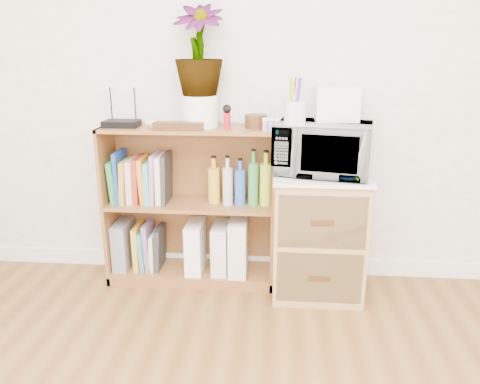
# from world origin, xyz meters

# --- Properties ---
(skirting_board) EXTENTS (4.00, 0.02, 0.10)m
(skirting_board) POSITION_xyz_m (0.00, 2.24, 0.05)
(skirting_board) COLOR white
(skirting_board) RESTS_ON ground
(bookshelf) EXTENTS (1.00, 0.30, 0.95)m
(bookshelf) POSITION_xyz_m (-0.35, 2.10, 0.47)
(bookshelf) COLOR brown
(bookshelf) RESTS_ON ground
(wicker_unit) EXTENTS (0.50, 0.45, 0.70)m
(wicker_unit) POSITION_xyz_m (0.40, 2.02, 0.35)
(wicker_unit) COLOR #9E7542
(wicker_unit) RESTS_ON ground
(microwave) EXTENTS (0.56, 0.43, 0.28)m
(microwave) POSITION_xyz_m (0.40, 2.02, 0.86)
(microwave) COLOR white
(microwave) RESTS_ON wicker_unit
(pen_cup) EXTENTS (0.11, 0.11, 0.12)m
(pen_cup) POSITION_xyz_m (0.24, 1.94, 1.06)
(pen_cup) COLOR silver
(pen_cup) RESTS_ON microwave
(small_appliance) EXTENTS (0.23, 0.19, 0.18)m
(small_appliance) POSITION_xyz_m (0.47, 2.11, 1.09)
(small_appliance) COLOR white
(small_appliance) RESTS_ON microwave
(router) EXTENTS (0.20, 0.13, 0.04)m
(router) POSITION_xyz_m (-0.73, 2.08, 0.97)
(router) COLOR black
(router) RESTS_ON bookshelf
(white_bowl) EXTENTS (0.13, 0.13, 0.03)m
(white_bowl) POSITION_xyz_m (-0.52, 2.07, 0.97)
(white_bowl) COLOR white
(white_bowl) RESTS_ON bookshelf
(plant_pot) EXTENTS (0.21, 0.21, 0.18)m
(plant_pot) POSITION_xyz_m (-0.28, 2.12, 1.04)
(plant_pot) COLOR white
(plant_pot) RESTS_ON bookshelf
(potted_plant) EXTENTS (0.27, 0.27, 0.48)m
(potted_plant) POSITION_xyz_m (-0.28, 2.12, 1.37)
(potted_plant) COLOR #3D7C31
(potted_plant) RESTS_ON plant_pot
(trinket_box) EXTENTS (0.27, 0.07, 0.04)m
(trinket_box) POSITION_xyz_m (-0.38, 2.00, 0.97)
(trinket_box) COLOR #331F0E
(trinket_box) RESTS_ON bookshelf
(kokeshi_doll) EXTENTS (0.04, 0.04, 0.09)m
(kokeshi_doll) POSITION_xyz_m (-0.12, 2.06, 0.99)
(kokeshi_doll) COLOR #B1151D
(kokeshi_doll) RESTS_ON bookshelf
(wooden_bowl) EXTENTS (0.12, 0.12, 0.07)m
(wooden_bowl) POSITION_xyz_m (0.03, 2.11, 0.99)
(wooden_bowl) COLOR #3C2210
(wooden_bowl) RESTS_ON bookshelf
(paint_jars) EXTENTS (0.11, 0.04, 0.06)m
(paint_jars) POSITION_xyz_m (0.12, 2.01, 0.98)
(paint_jars) COLOR #D17499
(paint_jars) RESTS_ON bookshelf
(file_box) EXTENTS (0.09, 0.23, 0.29)m
(file_box) POSITION_xyz_m (-0.78, 2.10, 0.21)
(file_box) COLOR slate
(file_box) RESTS_ON bookshelf
(magazine_holder_left) EXTENTS (0.10, 0.24, 0.30)m
(magazine_holder_left) POSITION_xyz_m (-0.33, 2.09, 0.22)
(magazine_holder_left) COLOR white
(magazine_holder_left) RESTS_ON bookshelf
(magazine_holder_mid) EXTENTS (0.09, 0.23, 0.29)m
(magazine_holder_mid) POSITION_xyz_m (-0.17, 2.09, 0.22)
(magazine_holder_mid) COLOR silver
(magazine_holder_mid) RESTS_ON bookshelf
(magazine_holder_right) EXTENTS (0.11, 0.27, 0.33)m
(magazine_holder_right) POSITION_xyz_m (-0.06, 2.09, 0.24)
(magazine_holder_right) COLOR silver
(magazine_holder_right) RESTS_ON bookshelf
(cookbooks) EXTENTS (0.34, 0.20, 0.31)m
(cookbooks) POSITION_xyz_m (-0.64, 2.10, 0.64)
(cookbooks) COLOR #23833C
(cookbooks) RESTS_ON bookshelf
(liquor_bottles) EXTENTS (0.45, 0.07, 0.32)m
(liquor_bottles) POSITION_xyz_m (-0.01, 2.10, 0.64)
(liquor_bottles) COLOR gold
(liquor_bottles) RESTS_ON bookshelf
(lower_books) EXTENTS (0.17, 0.19, 0.29)m
(lower_books) POSITION_xyz_m (-0.62, 2.10, 0.20)
(lower_books) COLOR gold
(lower_books) RESTS_ON bookshelf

